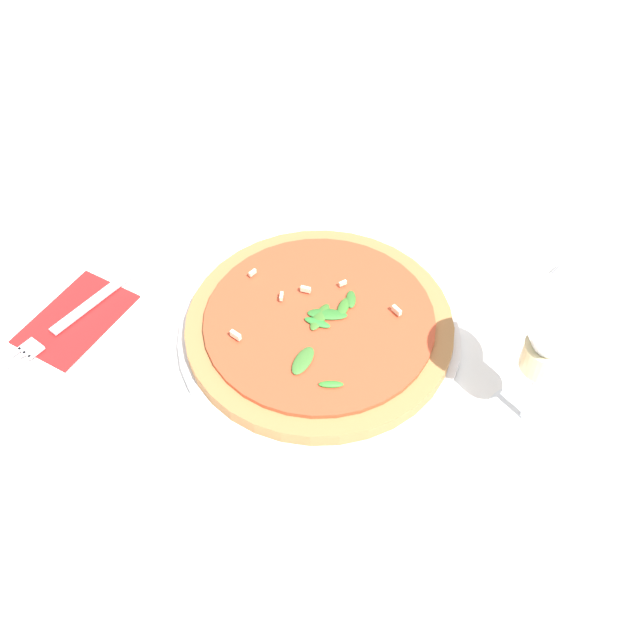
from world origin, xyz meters
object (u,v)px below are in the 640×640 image
pizza_arugula_main (320,327)px  wine_glass (550,344)px  side_plate_white (617,305)px  fork (70,319)px

pizza_arugula_main → wine_glass: (0.05, 0.24, 0.11)m
pizza_arugula_main → side_plate_white: bearing=111.6°
fork → wine_glass: bearing=113.6°
pizza_arugula_main → fork: size_ratio=1.69×
side_plate_white → pizza_arugula_main: bearing=-68.4°
wine_glass → fork: size_ratio=0.92×
pizza_arugula_main → wine_glass: bearing=77.4°
wine_glass → pizza_arugula_main: bearing=-102.6°
pizza_arugula_main → side_plate_white: (-0.13, 0.34, -0.01)m
wine_glass → side_plate_white: bearing=153.0°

